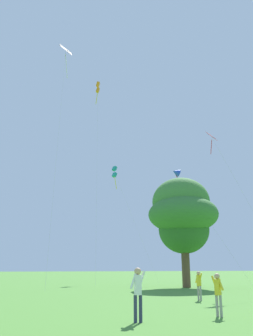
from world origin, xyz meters
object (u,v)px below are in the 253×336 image
Objects in this scene: kite_orange_box at (98,89)px; tree_left_oak at (182,214)px; kite_red_high at (215,144)px; person_foreground_watcher at (218,290)px; person_in_blue_jacket at (138,289)px; kite_black_large at (66,60)px; kite_teal_box at (115,173)px; person_with_spool at (199,283)px; kite_blue_delta at (176,172)px.

tree_left_oak is (4.73, -15.04, -20.65)m from kite_orange_box.
kite_red_high is 8.73× the size of person_foreground_watcher.
person_in_blue_jacket reaches higher than person_foreground_watcher.
kite_black_large is 1.82× the size of kite_teal_box.
tree_left_oak is (6.43, 12.44, 5.99)m from person_with_spool.
kite_blue_delta is at bearing -65.30° from kite_teal_box.
kite_blue_delta reaches higher than person_with_spool.
kite_teal_box is 9.08× the size of person_in_blue_jacket.
kite_blue_delta is 11.05m from kite_teal_box.
kite_blue_delta is 31.90m from person_in_blue_jacket.
kite_black_large is 18.75× the size of person_foreground_watcher.
kite_black_large is at bearing 86.03° from person_in_blue_jacket.
kite_red_high is at bearing -51.30° from kite_black_large.
kite_orange_box is 18.06× the size of person_with_spool.
kite_orange_box is 43.12m from person_foreground_watcher.
kite_orange_box reaches higher than person_in_blue_jacket.
kite_blue_delta is 9.25m from tree_left_oak.
kite_blue_delta is 8.65× the size of person_with_spool.
kite_orange_box is at bearing 76.45° from person_in_blue_jacket.
kite_red_high is (4.87, -20.95, -15.21)m from kite_orange_box.
kite_teal_box is 1.51× the size of tree_left_oak.
person_foreground_watcher is (-12.45, -24.72, -12.19)m from kite_blue_delta.
person_with_spool is 0.15× the size of tree_left_oak.
kite_blue_delta is at bearing 57.55° from person_in_blue_jacket.
kite_red_high is 0.99× the size of kite_blue_delta.
kite_teal_box is (3.16, 1.03, -12.45)m from kite_orange_box.
kite_black_large is at bearing 102.62° from person_with_spool.
kite_blue_delta is 7.75× the size of person_in_blue_jacket.
kite_black_large is 16.51× the size of person_in_blue_jacket.
kite_orange_box is at bearing 103.10° from kite_red_high.
person_foreground_watcher is at bearing 3.31° from person_in_blue_jacket.
kite_black_large is 37.15m from person_in_blue_jacket.
person_in_blue_jacket is (-11.30, -34.79, -14.09)m from kite_teal_box.
person_foreground_watcher is (1.54, -26.53, -25.86)m from kite_black_large.
kite_black_large is 17.03m from kite_teal_box.
kite_teal_box is 18.12m from tree_left_oak.
tree_left_oak is at bearing 62.67° from person_with_spool.
person_foreground_watcher is (-4.74, -33.56, -26.66)m from kite_orange_box.
kite_black_large is 19.64m from kite_blue_delta.
kite_red_high is 19.56m from person_foreground_watcher.
kite_blue_delta is 0.85× the size of kite_teal_box.
person_in_blue_jacket is at bearing -135.45° from kite_red_high.
tree_left_oak reaches higher than person_in_blue_jacket.
person_with_spool is at bearing 63.40° from person_foreground_watcher.
kite_black_large is 37.08m from person_foreground_watcher.
kite_teal_box is at bearing 114.70° from kite_blue_delta.
person_with_spool is at bearing -93.54° from kite_orange_box.
kite_black_large is at bearing 93.32° from person_foreground_watcher.
person_foreground_watcher is at bearing -116.60° from person_with_spool.
person_foreground_watcher is (-3.04, -6.07, -0.02)m from person_with_spool.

